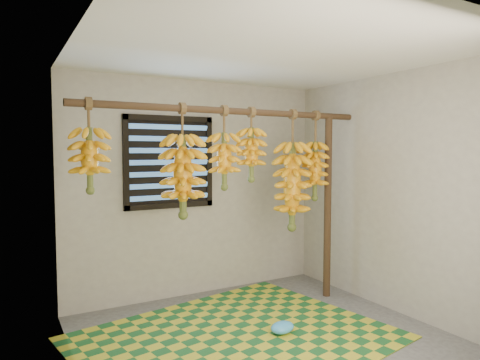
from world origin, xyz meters
TOP-DOWN VIEW (x-y plane):
  - floor at (0.00, 0.00)m, footprint 3.00×3.00m
  - ceiling at (0.00, 0.00)m, footprint 3.00×3.00m
  - wall_back at (0.00, 1.50)m, footprint 3.00×0.01m
  - wall_left at (-1.50, 0.00)m, footprint 0.01×3.00m
  - wall_right at (1.50, 0.00)m, footprint 0.01×3.00m
  - window at (-0.35, 1.48)m, footprint 1.00×0.04m
  - hanging_pole at (0.00, 0.70)m, footprint 3.00×0.06m
  - support_post at (1.20, 0.70)m, footprint 0.08×0.08m
  - woven_mat at (-0.21, 0.24)m, footprint 2.84×2.42m
  - plastic_bag at (0.19, 0.11)m, footprint 0.28×0.23m
  - banana_bunch_a at (-1.31, 0.70)m, footprint 0.31×0.31m
  - banana_bunch_b at (-0.51, 0.70)m, footprint 0.38×0.38m
  - banana_bunch_c at (-0.09, 0.70)m, footprint 0.30×0.30m
  - banana_bunch_d at (0.21, 0.70)m, footprint 0.29×0.29m
  - banana_bunch_e at (0.71, 0.70)m, footprint 0.38×0.38m
  - banana_bunch_f at (1.02, 0.70)m, footprint 0.27×0.27m

SIDE VIEW (x-z plane):
  - floor at x=0.00m, z-range -0.01..0.00m
  - woven_mat at x=-0.21m, z-range 0.00..0.01m
  - plastic_bag at x=0.19m, z-range 0.01..0.11m
  - support_post at x=1.20m, z-range 0.00..2.00m
  - wall_back at x=0.00m, z-range 0.00..2.40m
  - wall_left at x=-1.50m, z-range 0.00..2.40m
  - wall_right at x=1.50m, z-range 0.00..2.40m
  - banana_bunch_e at x=0.71m, z-range 0.63..1.88m
  - banana_bunch_b at x=-0.51m, z-range 0.88..1.91m
  - banana_bunch_f at x=1.02m, z-range 0.93..1.89m
  - window at x=-0.35m, z-range 1.00..2.00m
  - banana_bunch_c at x=-0.09m, z-range 1.13..1.92m
  - banana_bunch_a at x=-1.31m, z-range 1.16..1.93m
  - banana_bunch_d at x=0.21m, z-range 1.22..1.95m
  - hanging_pole at x=0.00m, z-range 1.97..2.03m
  - ceiling at x=0.00m, z-range 2.40..2.41m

